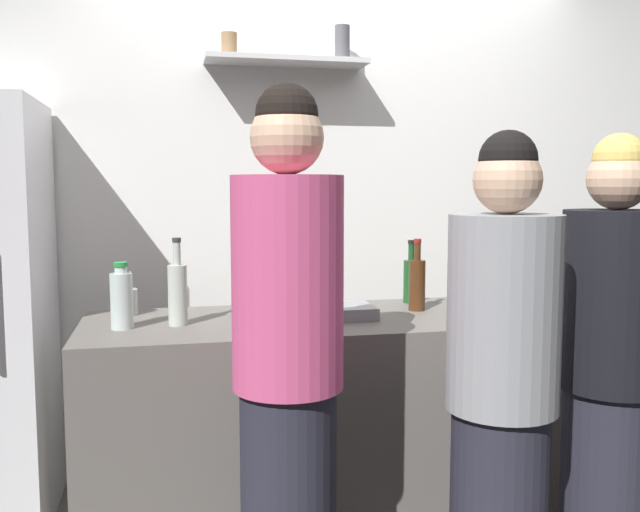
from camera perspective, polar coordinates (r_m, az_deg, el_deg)
back_wall_assembly at (r=3.54m, az=1.15°, el=3.77°), size 4.80×0.32×2.60m
counter at (r=2.91m, az=0.00°, el=-13.84°), size 1.88×0.72×0.90m
baking_pan at (r=2.78m, az=0.88°, el=-4.64°), size 0.34×0.24×0.05m
utensil_holder at (r=2.95m, az=-15.94°, el=-3.67°), size 0.11×0.11×0.22m
wine_bottle_pale_glass at (r=2.67m, az=-11.74°, el=-2.95°), size 0.07×0.07×0.34m
wine_bottle_green_glass at (r=3.15m, az=7.55°, el=-1.92°), size 0.07×0.07×0.29m
wine_bottle_amber_glass at (r=2.96m, az=8.06°, el=-2.23°), size 0.07×0.07×0.31m
wine_bottle_dark_glass at (r=2.90m, az=-3.70°, el=-2.50°), size 0.07×0.07×0.30m
water_bottle_plastic at (r=2.66m, az=-16.15°, el=-3.45°), size 0.08×0.08×0.25m
person_grey_hoodie at (r=2.21m, az=14.83°, el=-11.34°), size 0.34×0.34×1.60m
person_pink_top at (r=2.13m, az=-2.68°, el=-9.60°), size 0.34×0.34×1.73m
person_blonde at (r=2.54m, az=22.95°, el=-9.31°), size 0.34×0.34×1.60m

